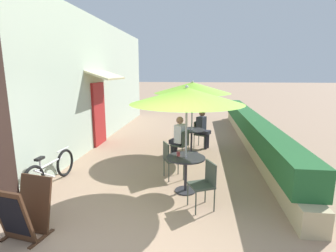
% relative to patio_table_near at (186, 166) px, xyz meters
% --- Properties ---
extents(ground_plane, '(120.00, 120.00, 0.00)m').
position_rel_patio_table_near_xyz_m(ground_plane, '(-0.74, -1.81, -0.55)').
color(ground_plane, '#9E7F66').
extents(cafe_facade_wall, '(0.98, 11.43, 4.20)m').
position_rel_patio_table_near_xyz_m(cafe_facade_wall, '(-3.28, 3.77, 1.54)').
color(cafe_facade_wall, '#B2C1AD').
rests_on(cafe_facade_wall, ground_plane).
extents(planter_hedge, '(0.60, 10.43, 1.01)m').
position_rel_patio_table_near_xyz_m(planter_hedge, '(2.01, 3.80, -0.01)').
color(planter_hedge, tan).
rests_on(planter_hedge, ground_plane).
extents(patio_table_near, '(0.79, 0.79, 0.75)m').
position_rel_patio_table_near_xyz_m(patio_table_near, '(0.00, 0.00, 0.00)').
color(patio_table_near, '#28282D').
rests_on(patio_table_near, ground_plane).
extents(patio_umbrella_near, '(2.24, 2.24, 2.20)m').
position_rel_patio_table_near_xyz_m(patio_umbrella_near, '(0.00, 0.00, 1.45)').
color(patio_umbrella_near, '#B7B7BC').
rests_on(patio_umbrella_near, ground_plane).
extents(cafe_chair_near_left, '(0.53, 0.53, 0.87)m').
position_rel_patio_table_near_xyz_m(cafe_chair_near_left, '(0.38, -0.63, -0.03)').
color(cafe_chair_near_left, '#384238').
rests_on(cafe_chair_near_left, ground_plane).
extents(cafe_chair_near_right, '(0.53, 0.53, 0.87)m').
position_rel_patio_table_near_xyz_m(cafe_chair_near_right, '(-0.38, 0.63, -0.03)').
color(cafe_chair_near_right, '#384238').
rests_on(cafe_chair_near_right, ground_plane).
extents(coffee_cup_near, '(0.07, 0.07, 0.09)m').
position_rel_patio_table_near_xyz_m(coffee_cup_near, '(-0.16, 0.05, 0.24)').
color(coffee_cup_near, '#B73D3D').
rests_on(coffee_cup_near, patio_table_near).
extents(patio_table_mid, '(0.79, 0.79, 0.75)m').
position_rel_patio_table_near_xyz_m(patio_table_mid, '(0.04, 2.61, 0.00)').
color(patio_table_mid, '#28282D').
rests_on(patio_table_mid, ground_plane).
extents(patio_umbrella_mid, '(2.24, 2.24, 2.20)m').
position_rel_patio_table_near_xyz_m(patio_umbrella_mid, '(0.04, 2.61, 1.45)').
color(patio_umbrella_mid, '#B7B7BC').
rests_on(patio_umbrella_mid, ground_plane).
extents(cafe_chair_mid_left, '(0.53, 0.53, 0.87)m').
position_rel_patio_table_near_xyz_m(cafe_chair_mid_left, '(-0.20, 1.91, -0.03)').
color(cafe_chair_mid_left, '#384238').
rests_on(cafe_chair_mid_left, ground_plane).
extents(seated_patron_mid_left, '(0.50, 0.46, 1.25)m').
position_rel_patio_table_near_xyz_m(seated_patron_mid_left, '(-0.31, 1.96, 0.14)').
color(seated_patron_mid_left, '#23232D').
rests_on(seated_patron_mid_left, ground_plane).
extents(cafe_chair_mid_right, '(0.53, 0.53, 0.87)m').
position_rel_patio_table_near_xyz_m(cafe_chair_mid_right, '(0.27, 3.31, -0.03)').
color(cafe_chair_mid_right, '#384238').
rests_on(cafe_chair_mid_right, ground_plane).
extents(seated_patron_mid_right, '(0.50, 0.46, 1.25)m').
position_rel_patio_table_near_xyz_m(seated_patron_mid_right, '(0.38, 3.27, 0.14)').
color(seated_patron_mid_right, '#23232D').
rests_on(seated_patron_mid_right, ground_plane).
extents(bicycle_leaning, '(0.18, 1.77, 0.74)m').
position_rel_patio_table_near_xyz_m(bicycle_leaning, '(-2.94, -0.07, -0.21)').
color(bicycle_leaning, black).
rests_on(bicycle_leaning, ground_plane).
extents(menu_board, '(0.68, 0.72, 0.87)m').
position_rel_patio_table_near_xyz_m(menu_board, '(-2.31, -1.82, -0.12)').
color(menu_board, '#422819').
rests_on(menu_board, ground_plane).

